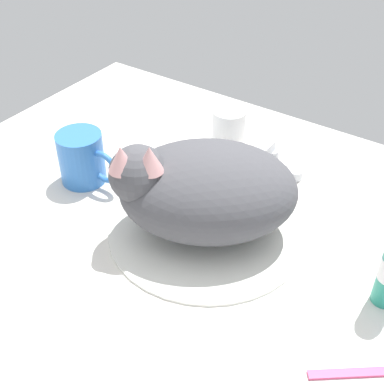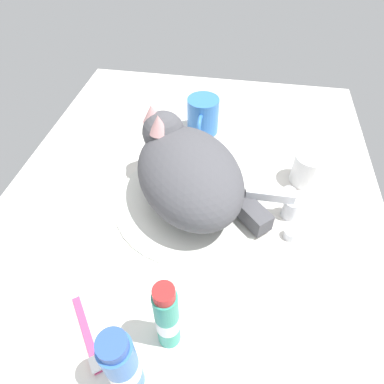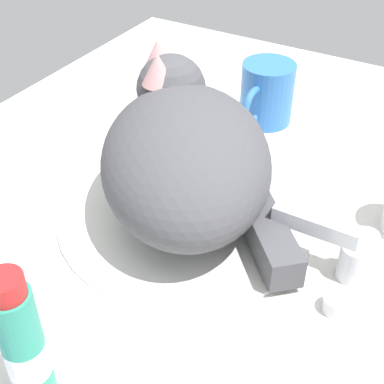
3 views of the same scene
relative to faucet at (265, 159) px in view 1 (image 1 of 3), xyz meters
The scene contains 7 objects.
ground_plane 20.03cm from the faucet, 90.00° to the right, with size 110.00×82.50×3.00cm, color silver.
sink_basin 19.69cm from the faucet, 90.00° to the right, with size 31.92×31.92×0.95cm, color silver.
faucet is the anchor object (origin of this frame).
cat 20.75cm from the faucet, 92.44° to the right, with size 33.68×33.00×16.88cm.
coffee_mug 33.00cm from the faucet, 141.54° to the right, with size 12.49×8.14×9.48cm.
rinse_cup 12.18cm from the faucet, 154.81° to the left, with size 6.75×6.75×7.18cm.
toothbrush 43.24cm from the faucet, 44.81° to the right, with size 11.25×9.01×1.60cm.
Camera 1 is at (33.83, -53.96, 57.30)cm, focal length 49.32 mm.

